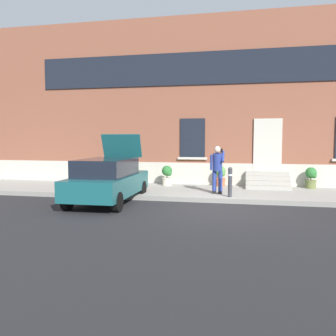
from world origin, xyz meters
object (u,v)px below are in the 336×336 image
at_px(bollard_near_person, 230,181).
at_px(planter_terracotta, 220,175).
at_px(planter_cream, 167,175).
at_px(bollard_far_left, 116,178).
at_px(person_on_phone, 217,167).
at_px(hatchback_car_teal, 108,179).
at_px(planter_olive, 311,177).
at_px(planter_charcoal, 119,174).

height_order(bollard_near_person, planter_terracotta, bollard_near_person).
xyz_separation_m(bollard_near_person, planter_cream, (-2.76, 2.49, -0.11)).
bearing_deg(bollard_far_left, person_on_phone, 9.66).
bearing_deg(bollard_near_person, bollard_far_left, 180.00).
distance_m(bollard_near_person, person_on_phone, 0.90).
bearing_deg(planter_cream, person_on_phone, -39.34).
relative_size(hatchback_car_teal, bollard_far_left, 3.92).
xyz_separation_m(person_on_phone, planter_olive, (3.62, 2.21, -0.54)).
height_order(planter_charcoal, planter_terracotta, same).
xyz_separation_m(planter_charcoal, planter_terracotta, (4.52, 0.15, 0.00)).
bearing_deg(hatchback_car_teal, bollard_near_person, 16.33).
height_order(bollard_far_left, planter_olive, bollard_far_left).
relative_size(bollard_far_left, planter_olive, 1.22).
xyz_separation_m(planter_cream, planter_terracotta, (2.26, 0.30, 0.00)).
bearing_deg(planter_terracotta, bollard_near_person, -79.77).
relative_size(person_on_phone, planter_cream, 2.03).
height_order(planter_cream, planter_terracotta, same).
bearing_deg(hatchback_car_teal, person_on_phone, 27.05).
xyz_separation_m(bollard_far_left, planter_terracotta, (3.65, 2.79, -0.11)).
bearing_deg(planter_cream, planter_terracotta, 7.53).
height_order(bollard_far_left, person_on_phone, person_on_phone).
distance_m(hatchback_car_teal, planter_charcoal, 3.95).
height_order(bollard_far_left, planter_charcoal, bollard_far_left).
xyz_separation_m(bollard_near_person, planter_charcoal, (-5.02, 2.64, -0.11)).
bearing_deg(planter_olive, hatchback_car_teal, -150.72).
distance_m(planter_terracotta, planter_olive, 3.64).
distance_m(bollard_near_person, planter_terracotta, 2.84).
bearing_deg(bollard_far_left, planter_olive, 21.23).
xyz_separation_m(hatchback_car_teal, person_on_phone, (3.53, 1.80, 0.35)).
bearing_deg(planter_terracotta, bollard_far_left, -142.65).
bearing_deg(bollard_far_left, hatchback_car_teal, -82.86).
xyz_separation_m(hatchback_car_teal, planter_terracotta, (3.51, 3.96, -0.19)).
height_order(hatchback_car_teal, person_on_phone, hatchback_car_teal).
bearing_deg(bollard_near_person, planter_charcoal, 152.23).
distance_m(bollard_near_person, planter_olive, 4.23).
xyz_separation_m(hatchback_car_teal, planter_olive, (7.15, 4.01, -0.19)).
relative_size(planter_charcoal, planter_olive, 1.00).
bearing_deg(bollard_far_left, planter_charcoal, 108.04).
bearing_deg(planter_charcoal, bollard_near_person, -27.77).
distance_m(planter_cream, planter_terracotta, 2.28).
xyz_separation_m(bollard_far_left, planter_olive, (7.30, 2.83, -0.11)).
bearing_deg(bollard_far_left, bollard_near_person, 0.00).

